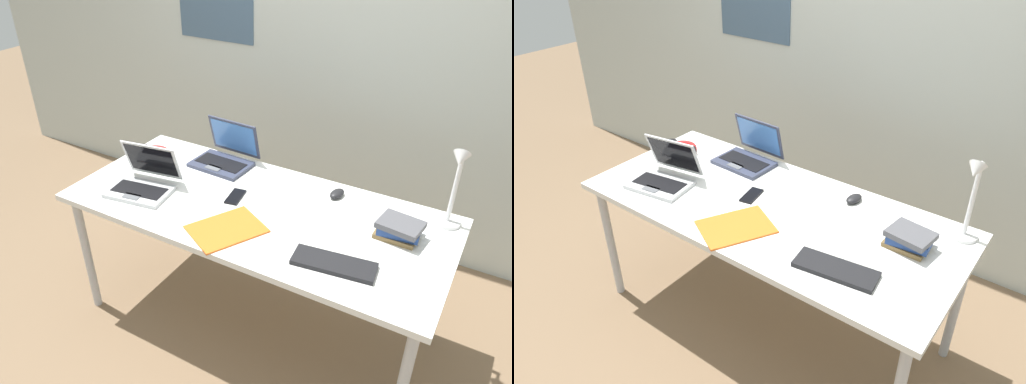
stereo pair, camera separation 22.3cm
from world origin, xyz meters
The scene contains 12 objects.
ground_plane centered at (0.00, 0.00, 0.00)m, with size 12.00×12.00×0.00m, color #7A6047.
wall_back centered at (0.00, 1.10, 1.30)m, with size 6.00×0.13×2.60m.
desk centered at (0.00, 0.00, 0.68)m, with size 1.80×0.80×0.74m.
desk_lamp centered at (0.80, 0.28, 0.94)m, with size 0.12×0.18×0.40m.
laptop_front_left centered at (-0.56, -0.14, 0.78)m, with size 0.34×0.32×0.22m.
laptop_mid_desk centered at (-0.36, 0.29, 0.79)m, with size 0.32×0.28×0.22m.
external_keyboard centered at (0.48, -0.21, 0.75)m, with size 0.33×0.12×0.02m, color black.
computer_mouse centered at (0.29, 0.27, 0.76)m, with size 0.06×0.10×0.03m, color black.
cell_phone centered at (-0.13, 0.02, 0.74)m, with size 0.06×0.14×0.01m, color black.
headphones centered at (-0.76, 0.16, 0.76)m, with size 0.21×0.18×0.04m.
book_stack centered at (0.64, 0.10, 0.78)m, with size 0.19×0.16×0.08m.
paper_folder_by_keyboard centered at (-0.02, -0.22, 0.74)m, with size 0.23×0.31×0.01m, color orange.
Camera 1 is at (0.96, -1.65, 1.99)m, focal length 34.19 mm.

